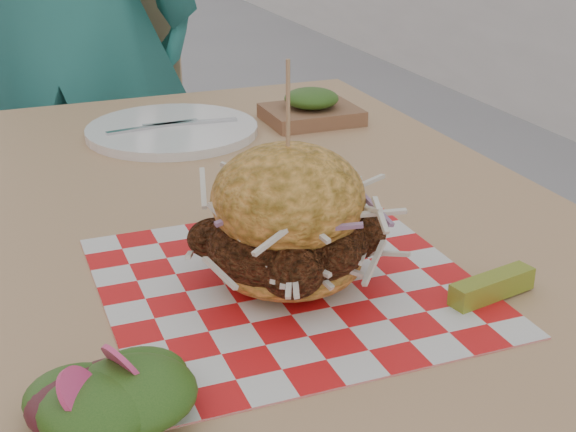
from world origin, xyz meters
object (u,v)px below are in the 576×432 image
object	(u,v)px
diner	(61,11)
sandwich	(288,226)
patio_chair	(120,130)
patio_table	(244,274)

from	to	relation	value
diner	sandwich	size ratio (longest dim) A/B	7.56
diner	sandwich	xyz separation A→B (m)	(0.07, -1.20, -0.04)
patio_chair	sandwich	world-z (taller)	sandwich
diner	sandwich	world-z (taller)	diner
patio_chair	sandwich	distance (m)	1.28
patio_table	patio_chair	distance (m)	1.07
diner	patio_chair	xyz separation A→B (m)	(0.11, 0.05, -0.30)
diner	patio_chair	bearing A→B (deg)	-141.79
diner	patio_table	bearing A→B (deg)	109.74
patio_table	diner	bearing A→B (deg)	94.65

